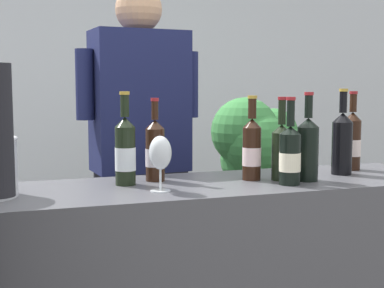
% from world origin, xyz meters
% --- Properties ---
extents(wall_back, '(8.00, 0.10, 2.80)m').
position_xyz_m(wall_back, '(0.00, 2.60, 1.40)').
color(wall_back, silver).
rests_on(wall_back, ground_plane).
extents(wine_bottle_1, '(0.08, 0.08, 0.32)m').
position_xyz_m(wine_bottle_1, '(0.49, -0.02, 1.10)').
color(wine_bottle_1, black).
rests_on(wine_bottle_1, counter).
extents(wine_bottle_2, '(0.08, 0.08, 0.32)m').
position_xyz_m(wine_bottle_2, '(0.03, 0.12, 1.10)').
color(wine_bottle_2, black).
rests_on(wine_bottle_2, counter).
extents(wine_bottle_3, '(0.08, 0.08, 0.34)m').
position_xyz_m(wine_bottle_3, '(0.91, 0.11, 1.11)').
color(wine_bottle_3, black).
rests_on(wine_bottle_3, counter).
extents(wine_bottle_4, '(0.07, 0.07, 0.33)m').
position_xyz_m(wine_bottle_4, '(0.39, 0.02, 1.10)').
color(wine_bottle_4, black).
rests_on(wine_bottle_4, counter).
extents(wine_bottle_5, '(0.08, 0.08, 0.35)m').
position_xyz_m(wine_bottle_5, '(0.79, 0.02, 1.12)').
color(wine_bottle_5, black).
rests_on(wine_bottle_5, counter).
extents(wine_bottle_6, '(0.08, 0.08, 0.34)m').
position_xyz_m(wine_bottle_6, '(0.58, -0.07, 1.11)').
color(wine_bottle_6, black).
rests_on(wine_bottle_6, counter).
extents(wine_bottle_7, '(0.08, 0.08, 0.34)m').
position_xyz_m(wine_bottle_7, '(-0.10, 0.07, 1.11)').
color(wine_bottle_7, black).
rests_on(wine_bottle_7, counter).
extents(wine_bottle_8, '(0.08, 0.08, 0.32)m').
position_xyz_m(wine_bottle_8, '(0.48, -0.12, 1.09)').
color(wine_bottle_8, black).
rests_on(wine_bottle_8, counter).
extents(wine_glass, '(0.08, 0.08, 0.19)m').
position_xyz_m(wine_glass, '(-0.01, -0.10, 1.11)').
color(wine_glass, silver).
rests_on(wine_glass, counter).
extents(person_server, '(0.59, 0.28, 1.80)m').
position_xyz_m(person_server, '(0.08, 0.60, 0.88)').
color(person_server, black).
rests_on(person_server, ground_plane).
extents(potted_shrub, '(0.60, 0.49, 1.28)m').
position_xyz_m(potted_shrub, '(0.93, 1.04, 0.83)').
color(potted_shrub, brown).
rests_on(potted_shrub, ground_plane).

